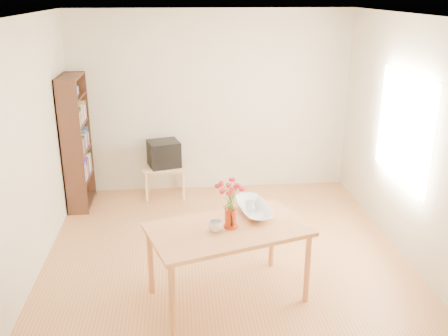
{
  "coord_description": "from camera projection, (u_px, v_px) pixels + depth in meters",
  "views": [
    {
      "loc": [
        -0.48,
        -4.79,
        2.84
      ],
      "look_at": [
        0.0,
        0.3,
        1.0
      ],
      "focal_mm": 40.0,
      "sensor_mm": 36.0,
      "label": 1
    }
  ],
  "objects": [
    {
      "name": "bowl",
      "position": [
        254.0,
        193.0,
        4.9
      ],
      "size": [
        0.48,
        0.48,
        0.41
      ],
      "primitive_type": "imported",
      "rotation": [
        0.0,
        0.0,
        0.12
      ],
      "color": "white",
      "rests_on": "table"
    },
    {
      "name": "teacup_a",
      "position": [
        250.0,
        196.0,
        4.91
      ],
      "size": [
        0.08,
        0.08,
        0.07
      ],
      "primitive_type": "imported",
      "rotation": [
        0.0,
        0.0,
        0.09
      ],
      "color": "white",
      "rests_on": "bowl"
    },
    {
      "name": "bookshelf",
      "position": [
        77.0,
        147.0,
        6.68
      ],
      "size": [
        0.28,
        0.7,
        1.8
      ],
      "color": "#321A10",
      "rests_on": "ground"
    },
    {
      "name": "room",
      "position": [
        230.0,
        150.0,
        5.06
      ],
      "size": [
        4.5,
        4.5,
        4.5
      ],
      "color": "#AF6F3E",
      "rests_on": "ground"
    },
    {
      "name": "television",
      "position": [
        164.0,
        153.0,
        7.07
      ],
      "size": [
        0.5,
        0.48,
        0.36
      ],
      "rotation": [
        0.0,
        0.0,
        0.27
      ],
      "color": "black",
      "rests_on": "tv_stand"
    },
    {
      "name": "table",
      "position": [
        228.0,
        235.0,
        4.66
      ],
      "size": [
        1.63,
        1.23,
        0.75
      ],
      "rotation": [
        0.0,
        0.0,
        0.31
      ],
      "color": "#C57A43",
      "rests_on": "ground"
    },
    {
      "name": "teacup_b",
      "position": [
        258.0,
        195.0,
        4.93
      ],
      "size": [
        0.1,
        0.1,
        0.07
      ],
      "primitive_type": "imported",
      "rotation": [
        0.0,
        0.0,
        2.08
      ],
      "color": "white",
      "rests_on": "bowl"
    },
    {
      "name": "mug",
      "position": [
        215.0,
        226.0,
        4.55
      ],
      "size": [
        0.17,
        0.17,
        0.1
      ],
      "primitive_type": "imported",
      "rotation": [
        0.0,
        0.0,
        3.57
      ],
      "color": "white",
      "rests_on": "table"
    },
    {
      "name": "flowers",
      "position": [
        231.0,
        194.0,
        4.53
      ],
      "size": [
        0.22,
        0.22,
        0.31
      ],
      "primitive_type": null,
      "color": "#C02D38",
      "rests_on": "pitcher"
    },
    {
      "name": "tv_stand",
      "position": [
        165.0,
        170.0,
        7.14
      ],
      "size": [
        0.6,
        0.45,
        0.46
      ],
      "color": "#DCAE7C",
      "rests_on": "ground"
    },
    {
      "name": "pitcher",
      "position": [
        231.0,
        219.0,
        4.61
      ],
      "size": [
        0.13,
        0.2,
        0.19
      ],
      "rotation": [
        0.0,
        0.0,
        -0.01
      ],
      "color": "#BA2F0A",
      "rests_on": "table"
    }
  ]
}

